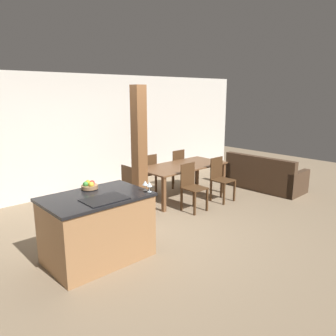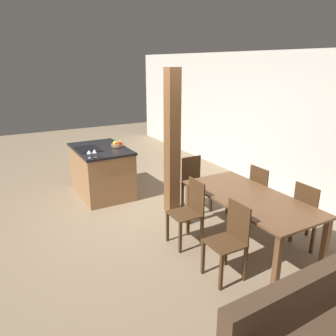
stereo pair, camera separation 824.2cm
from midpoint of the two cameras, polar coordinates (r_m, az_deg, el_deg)
name	(u,v)px [view 1 (the left image)]	position (r m, az deg, el deg)	size (l,w,h in m)	color
ground_plane	(150,229)	(3.98, -48.72, -28.90)	(16.00, 16.00, 0.00)	#847056
wall_back	(69,135)	(6.10, -48.25, -1.18)	(11.20, 0.08, 2.70)	silver
kitchen_island	(97,227)	(3.89, -69.67, -25.82)	(1.40, 0.93, 0.94)	#9E7047
fruit_bowl	(89,186)	(3.87, -67.98, -16.86)	(0.24, 0.24, 0.11)	#99704C
wine_glass_near	(149,185)	(3.04, -64.69, -21.20)	(0.08, 0.08, 0.14)	silver
wine_glass_middle	(145,183)	(3.12, -64.03, -20.37)	(0.08, 0.08, 0.14)	silver
dining_table	(183,169)	(4.45, -27.05, -11.54)	(1.97, 0.95, 0.73)	brown
dining_chair_near_left	(192,186)	(3.83, -30.48, -18.65)	(0.40, 0.40, 0.93)	#472D19
dining_chair_near_right	(220,178)	(4.04, -17.73, -15.64)	(0.40, 0.40, 0.93)	#472D19
dining_chair_far_left	(147,173)	(5.09, -33.95, -11.19)	(0.40, 0.40, 0.93)	#472D19
dining_chair_far_right	(175,167)	(5.25, -24.31, -9.34)	(0.40, 0.40, 0.93)	#472D19
dining_chair_head_end	(133,187)	(4.44, -44.59, -16.30)	(0.40, 0.40, 0.93)	#472D19
couch	(264,178)	(4.73, 0.31, -13.49)	(0.85, 1.81, 0.83)	#473323
timber_post	(139,155)	(3.83, -48.24, -9.49)	(0.21, 0.21, 2.41)	brown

